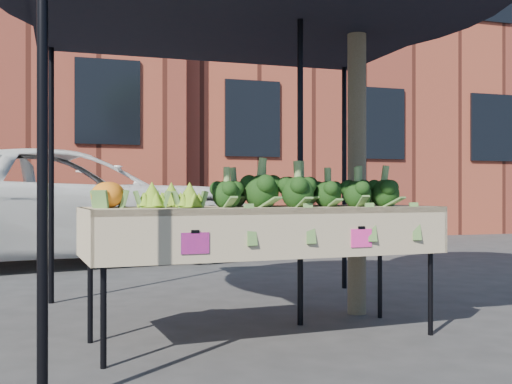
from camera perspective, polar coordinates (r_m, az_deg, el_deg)
The scene contains 9 objects.
ground at distance 4.27m, azimuth 1.39°, elevation -13.54°, with size 90.00×90.00×0.00m, color #2C2C2E.
table at distance 4.25m, azimuth 0.82°, elevation -7.43°, with size 2.45×0.96×0.90m.
canopy at distance 4.64m, azimuth -0.31°, elevation 4.57°, with size 3.16×3.16×2.74m, color black, non-canonical shape.
broccoli_heap at distance 4.33m, azimuth 4.17°, elevation 0.51°, with size 1.38×0.58×0.28m, color black.
romanesco_cluster at distance 4.04m, azimuth -8.10°, elevation 0.10°, with size 0.44×0.48×0.21m, color #96BC25.
cauliflower_pair at distance 4.08m, azimuth -13.42°, elevation -0.05°, with size 0.24×0.44×0.19m, color orange.
vehicle at distance 9.48m, azimuth -17.03°, elevation 11.43°, with size 2.66×1.60×5.77m, color white.
street_tree at distance 5.30m, azimuth 9.26°, elevation 13.23°, with size 2.25×2.25×4.43m, color #1E4C14, non-canonical shape.
building_right at distance 18.71m, azimuth 9.38°, elevation 9.96°, with size 12.00×8.00×8.50m, color maroon.
Camera 1 is at (-1.35, -3.93, 1.00)m, focal length 43.50 mm.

